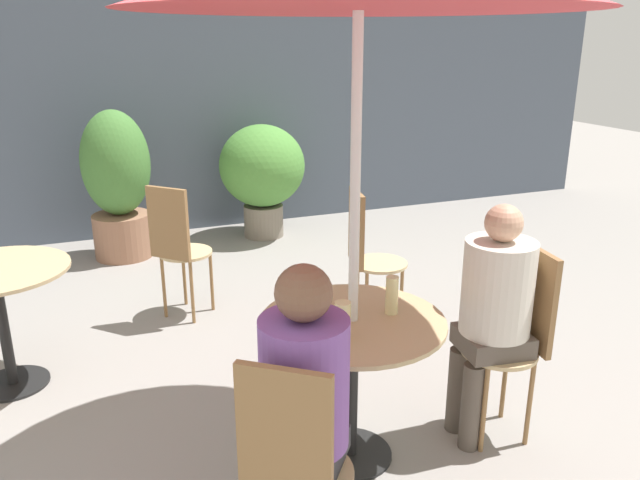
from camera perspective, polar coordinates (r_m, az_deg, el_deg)
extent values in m
plane|color=gray|center=(3.12, -0.28, -19.73)|extent=(20.00, 20.00, 0.00)
cube|color=#4C5666|center=(6.35, -13.74, 13.98)|extent=(10.00, 0.06, 3.00)
cylinder|color=black|center=(3.17, 2.79, -18.90)|extent=(0.40, 0.40, 0.01)
cylinder|color=black|center=(2.97, 2.89, -13.55)|extent=(0.06, 0.06, 0.68)
cylinder|color=tan|center=(2.80, 3.00, -7.46)|extent=(0.83, 0.83, 0.02)
cylinder|color=black|center=(4.09, -26.23, -11.67)|extent=(0.40, 0.40, 0.01)
cylinder|color=black|center=(3.94, -26.93, -7.26)|extent=(0.06, 0.06, 0.68)
cylinder|color=tan|center=(2.32, -1.70, -20.52)|extent=(0.37, 0.37, 0.02)
cube|color=olive|center=(2.04, -3.28, -17.68)|extent=(0.27, 0.22, 0.49)
cylinder|color=tan|center=(3.18, 16.05, -9.70)|extent=(0.37, 0.37, 0.02)
cylinder|color=olive|center=(3.27, 18.61, -13.99)|extent=(0.02, 0.02, 0.46)
cylinder|color=olive|center=(3.44, 16.50, -12.03)|extent=(0.02, 0.02, 0.46)
cylinder|color=olive|center=(3.16, 14.78, -14.82)|extent=(0.02, 0.02, 0.46)
cylinder|color=olive|center=(3.33, 12.83, -12.72)|extent=(0.02, 0.02, 0.46)
cube|color=olive|center=(3.15, 19.09, -5.09)|extent=(0.07, 0.31, 0.49)
cylinder|color=tan|center=(4.47, -12.17, -1.13)|extent=(0.37, 0.37, 0.02)
cylinder|color=olive|center=(4.54, -14.09, -4.21)|extent=(0.02, 0.02, 0.46)
cylinder|color=olive|center=(4.40, -11.61, -4.74)|extent=(0.02, 0.02, 0.46)
cylinder|color=olive|center=(4.71, -12.31, -3.22)|extent=(0.02, 0.02, 0.46)
cylinder|color=olive|center=(4.58, -9.88, -3.70)|extent=(0.02, 0.02, 0.46)
cube|color=olive|center=(4.27, -13.70, 1.45)|extent=(0.24, 0.24, 0.49)
cylinder|color=tan|center=(4.18, 5.49, -2.15)|extent=(0.37, 0.37, 0.02)
cylinder|color=olive|center=(4.35, 3.44, -4.66)|extent=(0.02, 0.02, 0.46)
cylinder|color=olive|center=(4.14, 4.25, -5.92)|extent=(0.02, 0.02, 0.46)
cylinder|color=olive|center=(4.41, 6.47, -4.41)|extent=(0.02, 0.02, 0.46)
cylinder|color=olive|center=(4.20, 7.43, -5.64)|extent=(0.02, 0.02, 0.46)
cube|color=olive|center=(4.06, 3.35, 1.09)|extent=(0.09, 0.31, 0.49)
cube|color=#2D2D33|center=(2.32, -1.39, -18.85)|extent=(0.38, 0.39, 0.09)
cylinder|color=#7A4C9E|center=(2.16, -1.44, -12.92)|extent=(0.31, 0.31, 0.47)
sphere|color=brown|center=(2.01, -1.52, -4.85)|extent=(0.19, 0.19, 0.19)
cylinder|color=brown|center=(3.28, 12.46, -13.26)|extent=(0.10, 0.10, 0.45)
cylinder|color=brown|center=(3.17, 13.65, -14.58)|extent=(0.10, 0.10, 0.45)
cube|color=brown|center=(3.14, 15.50, -8.85)|extent=(0.35, 0.32, 0.10)
cylinder|color=beige|center=(3.02, 15.93, -4.19)|extent=(0.33, 0.33, 0.45)
sphere|color=tan|center=(2.92, 16.46, 1.50)|extent=(0.17, 0.17, 0.17)
cylinder|color=beige|center=(2.84, 6.60, -5.04)|extent=(0.06, 0.06, 0.18)
cylinder|color=beige|center=(2.88, 0.12, -4.84)|extent=(0.07, 0.07, 0.15)
cylinder|color=beige|center=(2.59, 2.08, -7.38)|extent=(0.07, 0.07, 0.17)
cylinder|color=#93664C|center=(5.90, -17.56, 0.42)|extent=(0.51, 0.51, 0.40)
ellipsoid|color=#427533|center=(5.74, -18.19, 6.69)|extent=(0.59, 0.59, 0.92)
cylinder|color=slate|center=(6.24, -5.17, 1.79)|extent=(0.39, 0.39, 0.31)
ellipsoid|color=#4C8938|center=(6.11, -5.32, 6.78)|extent=(0.83, 0.83, 0.79)
cylinder|color=silver|center=(2.64, 3.16, 1.16)|extent=(0.04, 0.04, 2.29)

